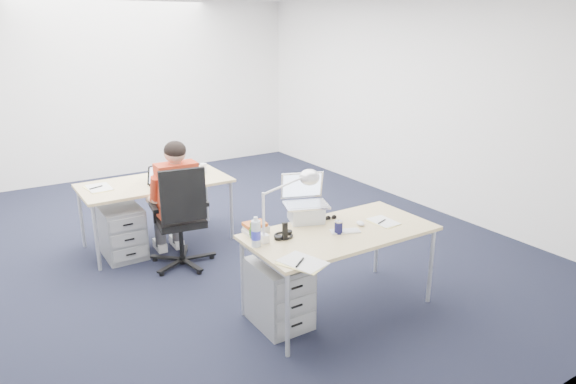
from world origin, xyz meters
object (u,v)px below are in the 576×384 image
Objects in this scene: dark_laptop at (167,174)px; wireless_keyboard at (345,231)px; office_chair at (182,238)px; cordless_phone at (285,231)px; silver_laptop at (306,199)px; water_bottle at (256,232)px; book_stack at (256,228)px; desk_near at (340,236)px; bear_figurine at (253,230)px; drawer_pedestal_far at (122,232)px; seated_person at (174,201)px; drawer_pedestal_near at (279,293)px; desk_lamp at (282,205)px; headphones at (283,235)px; sunglasses at (331,218)px; can_koozie at (339,227)px; far_cup at (203,168)px; computer_mouse at (360,223)px; desk_far at (155,186)px.

wireless_keyboard is at bearing -89.55° from dark_laptop.
office_chair reaches higher than cordless_phone.
silver_laptop is at bearing 131.32° from wireless_keyboard.
water_bottle is 1.26× the size of book_stack.
dark_laptop is at bearing 91.17° from office_chair.
bear_figurine is (-0.69, 0.26, 0.12)m from desk_near.
wireless_keyboard is at bearing -58.67° from drawer_pedestal_far.
cordless_phone is at bearing -76.51° from seated_person.
drawer_pedestal_near is 2.07m from dark_laptop.
dark_laptop is (-0.27, 1.91, -0.16)m from desk_lamp.
sunglasses is at bearing -10.36° from headphones.
can_koozie is at bearing -59.98° from drawer_pedestal_far.
book_stack is 1.72× the size of far_cup.
far_cup reaches higher than sunglasses.
cordless_phone is at bearing 164.65° from can_koozie.
computer_mouse is at bearing -25.24° from silver_laptop.
computer_mouse is 0.91m from book_stack.
desk_lamp is (-0.02, -0.00, 0.26)m from headphones.
silver_laptop is at bearing 49.77° from desk_lamp.
seated_person is 0.81m from far_cup.
seated_person reaches higher than drawer_pedestal_far.
wireless_keyboard is (0.85, -1.58, 0.43)m from office_chair.
wireless_keyboard is at bearing -92.85° from sunglasses.
bear_figurine is (0.15, -1.98, 0.12)m from desk_far.
office_chair is at bearing 82.70° from headphones.
water_bottle is 0.30m from desk_lamp.
silver_laptop is 3.72× the size of sunglasses.
cordless_phone reaches higher than desk_far.
drawer_pedestal_near is (-0.56, 0.07, -0.41)m from desk_near.
can_koozie is at bearing -34.07° from book_stack.
office_chair is 1.49m from drawer_pedestal_near.
dark_laptop is (0.08, -0.18, 0.16)m from desk_far.
seated_person is (0.02, -0.51, -0.04)m from desk_far.
water_bottle is 2.24× the size of sunglasses.
dark_laptop is (-0.20, 1.98, 0.57)m from drawer_pedestal_near.
office_chair reaches higher than water_bottle.
cordless_phone is at bearing -80.92° from desk_far.
wireless_keyboard reaches higher than drawer_pedestal_near.
office_chair is 0.83× the size of seated_person.
bear_figurine is (0.59, -1.84, 0.52)m from drawer_pedestal_far.
water_bottle is 1.62× the size of cordless_phone.
far_cup is (0.32, 2.21, 0.51)m from drawer_pedestal_near.
water_bottle reaches higher than bear_figurine.
can_koozie is 0.58× the size of book_stack.
can_koozie is 0.46× the size of water_bottle.
bear_figurine is 0.31m from desk_lamp.
bear_figurine reaches higher than book_stack.
dark_laptop is at bearing 127.28° from sunglasses.
desk_far is 1.90m from book_stack.
wireless_keyboard is 0.61m from desk_lamp.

